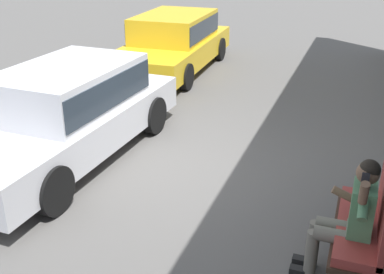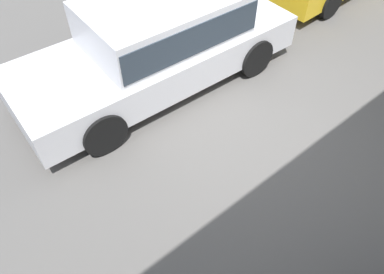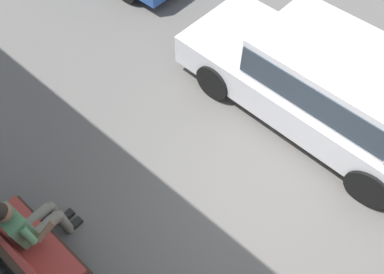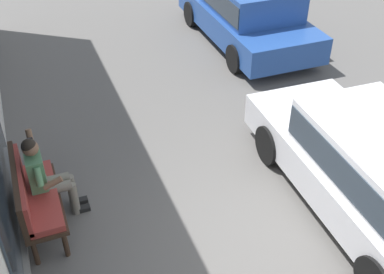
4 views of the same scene
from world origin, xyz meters
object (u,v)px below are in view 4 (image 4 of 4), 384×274
at_px(person_on_phone, 45,176).
at_px(parked_car_far, 248,10).
at_px(parked_car_mid, 374,169).
at_px(bench, 32,195).

xyz_separation_m(person_on_phone, parked_car_far, (4.26, -5.24, 0.07)).
xyz_separation_m(parked_car_mid, parked_car_far, (5.82, -0.97, 0.02)).
relative_size(bench, parked_car_mid, 0.32).
height_order(person_on_phone, parked_car_far, parked_car_far).
bearing_deg(parked_car_far, person_on_phone, 129.08).
bearing_deg(parked_car_mid, parked_car_far, -9.44).
height_order(bench, parked_car_far, parked_car_far).
bearing_deg(parked_car_far, parked_car_mid, 170.56).
distance_m(person_on_phone, parked_car_far, 6.75).
relative_size(parked_car_mid, parked_car_far, 1.06).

